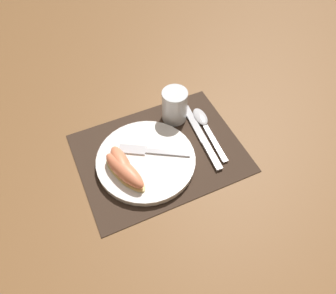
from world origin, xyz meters
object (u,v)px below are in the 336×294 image
at_px(spoon, 204,123).
at_px(citrus_wedge_0, 122,165).
at_px(knife, 202,137).
at_px(citrus_wedge_1, 125,171).
at_px(plate, 146,160).
at_px(fork, 149,151).
at_px(juice_glass, 175,107).

xyz_separation_m(spoon, citrus_wedge_0, (-0.25, -0.05, 0.03)).
distance_m(knife, citrus_wedge_0, 0.23).
relative_size(citrus_wedge_0, citrus_wedge_1, 0.84).
height_order(plate, citrus_wedge_0, citrus_wedge_0).
xyz_separation_m(fork, citrus_wedge_1, (-0.08, -0.04, 0.01)).
relative_size(spoon, citrus_wedge_0, 1.64).
height_order(plate, knife, plate).
distance_m(juice_glass, citrus_wedge_1, 0.23).
distance_m(juice_glass, fork, 0.15).
bearing_deg(citrus_wedge_1, spoon, 16.04).
bearing_deg(plate, knife, 3.24).
bearing_deg(spoon, fork, -169.47).
relative_size(juice_glass, citrus_wedge_1, 0.66).
height_order(spoon, citrus_wedge_0, citrus_wedge_0).
bearing_deg(citrus_wedge_1, plate, 20.96).
relative_size(juice_glass, citrus_wedge_0, 0.79).
relative_size(juice_glass, spoon, 0.48).
bearing_deg(plate, citrus_wedge_1, -159.04).
distance_m(knife, spoon, 0.05).
bearing_deg(spoon, citrus_wedge_0, -167.96).
bearing_deg(spoon, plate, -165.61).
height_order(knife, citrus_wedge_1, citrus_wedge_1).
bearing_deg(fork, spoon, 10.53).
relative_size(knife, citrus_wedge_0, 1.94).
distance_m(knife, fork, 0.15).
bearing_deg(plate, fork, 47.21).
xyz_separation_m(juice_glass, citrus_wedge_1, (-0.19, -0.13, -0.01)).
height_order(spoon, citrus_wedge_1, citrus_wedge_1).
bearing_deg(knife, juice_glass, 109.68).
bearing_deg(plate, spoon, 14.39).
distance_m(knife, citrus_wedge_1, 0.23).
height_order(plate, spoon, plate).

